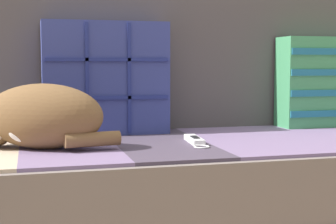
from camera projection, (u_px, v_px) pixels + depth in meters
couch at (156, 194)px, 1.74m from camera, size 2.18×0.82×0.36m
sofa_backrest at (135, 60)px, 2.02m from camera, size 2.13×0.14×0.54m
throw_pillow_quilted at (106, 78)px, 1.85m from camera, size 0.45×0.14×0.40m
throw_pillow_striped at (330, 82)px, 2.09m from camera, size 0.43×0.14×0.36m
sleeping_cat at (37, 118)px, 1.53m from camera, size 0.42×0.30×0.20m
game_remote_far at (195, 140)px, 1.65m from camera, size 0.06×0.21×0.02m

